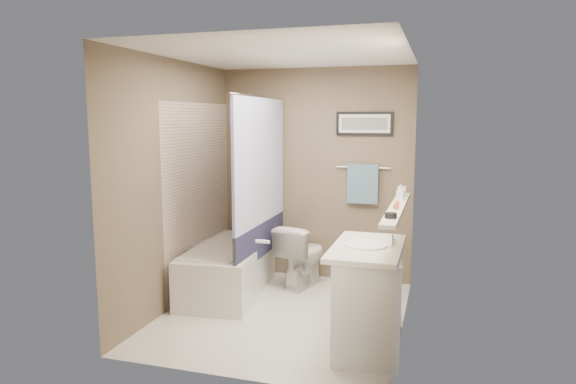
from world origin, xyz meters
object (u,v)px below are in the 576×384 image
(vanity, at_px, (367,299))
(hair_brush_front, at_px, (396,205))
(glass_jar, at_px, (402,192))
(bathtub, at_px, (229,269))
(toilet, at_px, (302,255))
(soap_bottle, at_px, (401,192))
(candle_bowl_near, at_px, (391,215))

(vanity, height_order, hair_brush_front, hair_brush_front)
(hair_brush_front, bearing_deg, glass_jar, 90.00)
(bathtub, relative_size, vanity, 1.67)
(bathtub, bearing_deg, toilet, 24.98)
(vanity, relative_size, hair_brush_front, 4.09)
(toilet, bearing_deg, soap_bottle, 161.75)
(soap_bottle, bearing_deg, hair_brush_front, -90.00)
(bathtub, distance_m, vanity, 1.85)
(vanity, xyz_separation_m, soap_bottle, (0.19, 0.67, 0.78))
(bathtub, bearing_deg, candle_bowl_near, -38.84)
(hair_brush_front, bearing_deg, soap_bottle, 90.00)
(toilet, height_order, glass_jar, glass_jar)
(toilet, distance_m, candle_bowl_near, 2.06)
(toilet, relative_size, glass_jar, 6.93)
(vanity, xyz_separation_m, candle_bowl_near, (0.19, -0.22, 0.73))
(bathtub, height_order, soap_bottle, soap_bottle)
(vanity, xyz_separation_m, glass_jar, (0.19, 0.85, 0.77))
(candle_bowl_near, height_order, hair_brush_front, hair_brush_front)
(hair_brush_front, distance_m, glass_jar, 0.59)
(hair_brush_front, bearing_deg, vanity, -126.29)
(bathtub, xyz_separation_m, candle_bowl_near, (1.79, -1.13, 0.89))
(vanity, distance_m, hair_brush_front, 0.80)
(vanity, height_order, glass_jar, glass_jar)
(toilet, relative_size, hair_brush_front, 3.15)
(toilet, distance_m, glass_jar, 1.45)
(vanity, bearing_deg, toilet, 118.16)
(candle_bowl_near, relative_size, soap_bottle, 0.66)
(soap_bottle, bearing_deg, glass_jar, 90.00)
(glass_jar, bearing_deg, bathtub, 177.75)
(toilet, bearing_deg, bathtub, 44.71)
(vanity, distance_m, soap_bottle, 1.05)
(candle_bowl_near, distance_m, hair_brush_front, 0.47)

